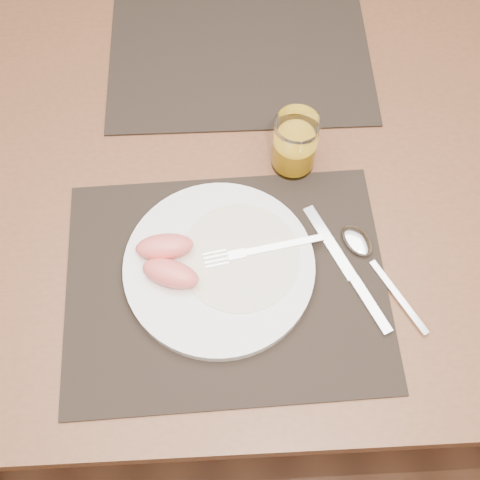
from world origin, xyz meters
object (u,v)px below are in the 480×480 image
placemat_near (226,283)px  juice_glass (295,146)px  plate (219,267)px  knife (353,278)px  spoon (363,248)px  placemat_far (239,50)px  fork (253,251)px  table (238,183)px

placemat_near → juice_glass: 0.23m
plate → knife: 0.19m
placemat_near → spoon: 0.20m
plate → juice_glass: bearing=55.7°
placemat_far → knife: size_ratio=2.17×
juice_glass → plate: bearing=-124.3°
spoon → juice_glass: (-0.09, 0.16, 0.04)m
placemat_near → fork: fork is taller
fork → placemat_far: bearing=90.0°
placemat_near → plate: plate is taller
placemat_near → spoon: bearing=11.9°
plate → spoon: size_ratio=1.50×
placemat_near → plate: 0.03m
fork → spoon: size_ratio=0.97×
fork → juice_glass: juice_glass is taller
placemat_near → fork: size_ratio=2.57×
table → spoon: (0.17, -0.18, 0.09)m
fork → juice_glass: size_ratio=1.74×
placemat_near → table: bearing=83.2°
knife → juice_glass: size_ratio=2.07×
table → spoon: 0.26m
table → fork: 0.21m
placemat_near → knife: (0.18, -0.00, 0.00)m
placemat_near → juice_glass: (0.11, 0.20, 0.05)m
spoon → plate: bearing=-174.6°
fork → spoon: fork is taller
placemat_near → spoon: spoon is taller
fork → juice_glass: bearing=65.9°
placemat_near → fork: 0.06m
fork → knife: fork is taller
placemat_far → fork: (-0.00, -0.40, 0.02)m
knife → juice_glass: 0.22m
table → spoon: bearing=-46.0°
table → plate: bearing=-100.2°
placemat_near → juice_glass: size_ratio=4.48×
placemat_far → fork: fork is taller
table → juice_glass: 0.16m
plate → fork: 0.05m
placemat_far → plate: (-0.05, -0.42, 0.01)m
placemat_far → knife: 0.46m
plate → knife: plate is taller
placemat_far → spoon: spoon is taller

